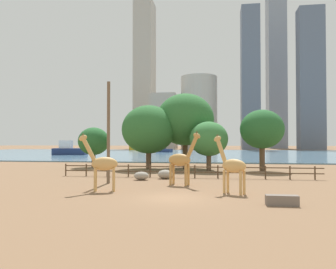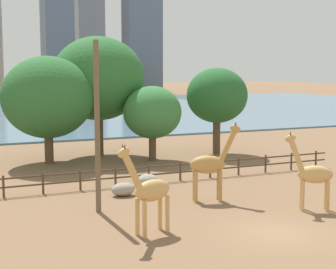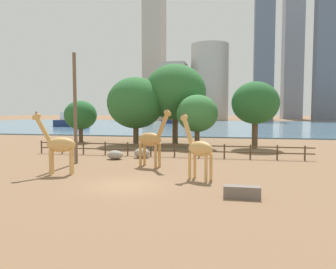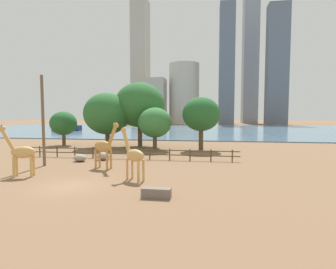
# 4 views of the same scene
# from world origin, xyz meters

# --- Properties ---
(ground_plane) EXTENTS (400.00, 400.00, 0.00)m
(ground_plane) POSITION_xyz_m (0.00, 80.00, 0.00)
(ground_plane) COLOR brown
(harbor_water) EXTENTS (180.00, 86.00, 0.20)m
(harbor_water) POSITION_xyz_m (0.00, 77.00, 0.10)
(harbor_water) COLOR slate
(harbor_water) RESTS_ON ground
(giraffe_tall) EXTENTS (2.48, 1.81, 4.22)m
(giraffe_tall) POSITION_xyz_m (3.98, 2.46, 1.96)
(giraffe_tall) COLOR tan
(giraffe_tall) RESTS_ON ground
(giraffe_companion) EXTENTS (2.97, 1.47, 4.53)m
(giraffe_companion) POSITION_xyz_m (-0.02, 6.36, 2.13)
(giraffe_companion) COLOR #C18C47
(giraffe_companion) RESTS_ON ground
(giraffe_young) EXTENTS (2.91, 1.34, 4.30)m
(giraffe_young) POSITION_xyz_m (-5.41, 2.15, 2.03)
(giraffe_young) COLOR tan
(giraffe_young) RESTS_ON ground
(utility_pole) EXTENTS (0.28, 0.28, 8.95)m
(utility_pole) POSITION_xyz_m (-6.49, 6.70, 4.47)
(utility_pole) COLOR brown
(utility_pole) RESTS_ON ground
(boulder_near_fence) EXTENTS (1.46, 1.18, 0.88)m
(boulder_near_fence) POSITION_xyz_m (-2.09, 10.86, 0.44)
(boulder_near_fence) COLOR gray
(boulder_near_fence) RESTS_ON ground
(boulder_by_pole) EXTENTS (1.42, 1.05, 0.79)m
(boulder_by_pole) POSITION_xyz_m (-4.18, 9.52, 0.39)
(boulder_by_pole) COLOR gray
(boulder_by_pole) RESTS_ON ground
(feeding_trough) EXTENTS (1.80, 0.60, 0.60)m
(feeding_trough) POSITION_xyz_m (6.57, -1.55, 0.30)
(feeding_trough) COLOR #72665B
(feeding_trough) RESTS_ON ground
(enclosure_fence) EXTENTS (26.12, 0.14, 1.30)m
(enclosure_fence) POSITION_xyz_m (-0.17, 12.00, 0.76)
(enclosure_fence) COLOR #4C3826
(enclosure_fence) RESTS_ON ground
(tree_left_large) EXTENTS (7.22, 7.22, 8.56)m
(tree_left_large) POSITION_xyz_m (-6.09, 22.14, 5.29)
(tree_left_large) COLOR brown
(tree_left_large) RESTS_ON ground
(tree_center_broad) EXTENTS (4.39, 4.39, 5.69)m
(tree_center_broad) POSITION_xyz_m (-14.43, 23.67, 3.69)
(tree_center_broad) COLOR brown
(tree_center_broad) RESTS_ON ground
(tree_right_tall) EXTENTS (5.40, 5.40, 7.64)m
(tree_right_tall) POSITION_xyz_m (8.54, 20.97, 5.18)
(tree_right_tall) COLOR brown
(tree_right_tall) RESTS_ON ground
(tree_left_small) EXTENTS (4.78, 4.78, 6.16)m
(tree_left_small) POSITION_xyz_m (1.97, 20.00, 3.98)
(tree_left_small) COLOR brown
(tree_left_small) RESTS_ON ground
(tree_right_small) EXTENTS (7.98, 7.98, 10.32)m
(tree_right_small) POSITION_xyz_m (-1.36, 24.13, 6.70)
(tree_right_small) COLOR brown
(tree_right_small) RESTS_ON ground
(boat_ferry) EXTENTS (8.92, 4.08, 3.79)m
(boat_ferry) POSITION_xyz_m (-35.40, 60.40, 1.49)
(boat_ferry) COLOR navy
(boat_ferry) RESTS_ON harbor_water
(boat_sailboat) EXTENTS (8.45, 3.83, 7.36)m
(boat_sailboat) POSITION_xyz_m (-28.65, 112.47, 1.42)
(boat_sailboat) COLOR gold
(boat_sailboat) RESTS_ON harbor_water
(boat_tug) EXTENTS (5.69, 3.68, 2.35)m
(boat_tug) POSITION_xyz_m (-14.20, 85.62, 1.00)
(boat_tug) COLOR navy
(boat_tug) RESTS_ON harbor_water
(skyline_tower_needle) EXTENTS (12.09, 12.18, 26.80)m
(skyline_tower_needle) POSITION_xyz_m (-22.14, 136.11, 13.40)
(skyline_tower_needle) COLOR #ADA89E
(skyline_tower_needle) RESTS_ON ground
(skyline_block_central) EXTENTS (8.52, 9.24, 67.75)m
(skyline_block_central) POSITION_xyz_m (19.07, 137.87, 33.88)
(skyline_block_central) COLOR slate
(skyline_block_central) RESTS_ON ground
(skyline_tower_glass) EXTENTS (17.81, 17.81, 35.63)m
(skyline_tower_glass) POSITION_xyz_m (-5.36, 140.26, 17.82)
(skyline_tower_glass) COLOR #B7B2A8
(skyline_tower_glass) RESTS_ON ground
(skyline_block_left) EXTENTS (11.25, 8.09, 66.20)m
(skyline_block_left) POSITION_xyz_m (46.61, 138.71, 33.10)
(skyline_block_left) COLOR slate
(skyline_block_left) RESTS_ON ground
(skyline_block_right) EXTENTS (9.98, 14.73, 81.34)m
(skyline_block_right) POSITION_xyz_m (-36.17, 155.86, 40.67)
(skyline_block_right) COLOR #ADA89E
(skyline_block_right) RESTS_ON ground
(skyline_tower_short) EXTENTS (9.57, 12.69, 92.76)m
(skyline_tower_short) POSITION_xyz_m (36.01, 166.17, 46.38)
(skyline_tower_short) COLOR gray
(skyline_tower_short) RESTS_ON ground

